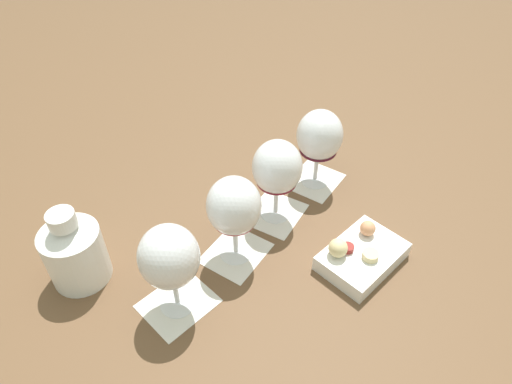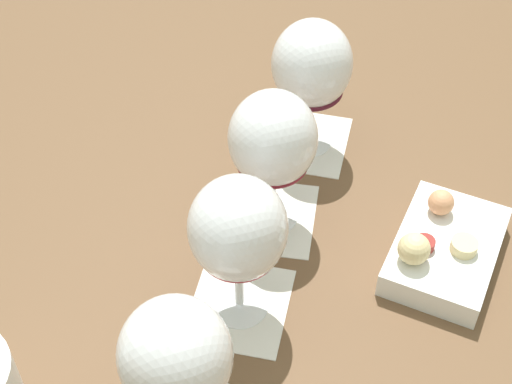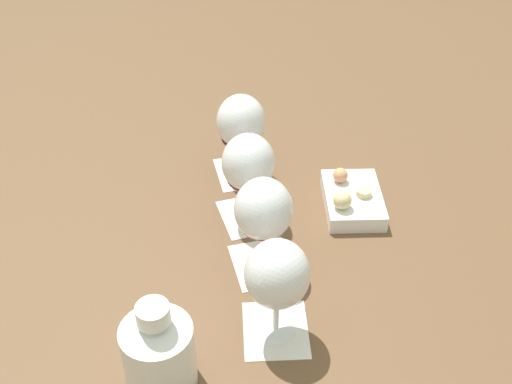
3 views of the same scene
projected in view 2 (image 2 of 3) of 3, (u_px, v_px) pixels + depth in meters
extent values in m
plane|color=brown|center=(255.00, 263.00, 0.88)|extent=(8.00, 8.00, 0.00)
cube|color=silver|center=(240.00, 305.00, 0.84)|extent=(0.16, 0.16, 0.00)
cube|color=silver|center=(271.00, 217.00, 0.93)|extent=(0.16, 0.16, 0.00)
cube|color=silver|center=(307.00, 142.00, 1.02)|extent=(0.16, 0.15, 0.00)
ellipsoid|color=white|center=(175.00, 356.00, 0.65)|extent=(0.10, 0.10, 0.11)
ellipsoid|color=#CD525C|center=(177.00, 372.00, 0.67)|extent=(0.08, 0.08, 0.05)
cylinder|color=white|center=(240.00, 303.00, 0.84)|extent=(0.06, 0.06, 0.01)
cylinder|color=white|center=(239.00, 282.00, 0.81)|extent=(0.01, 0.01, 0.07)
ellipsoid|color=white|center=(238.00, 228.00, 0.75)|extent=(0.10, 0.10, 0.11)
ellipsoid|color=maroon|center=(238.00, 249.00, 0.77)|extent=(0.08, 0.08, 0.04)
cylinder|color=white|center=(271.00, 214.00, 0.93)|extent=(0.06, 0.06, 0.01)
cylinder|color=white|center=(272.00, 192.00, 0.90)|extent=(0.01, 0.01, 0.07)
ellipsoid|color=white|center=(273.00, 138.00, 0.84)|extent=(0.10, 0.10, 0.11)
ellipsoid|color=maroon|center=(272.00, 162.00, 0.87)|extent=(0.08, 0.08, 0.03)
cylinder|color=white|center=(307.00, 140.00, 1.02)|extent=(0.06, 0.06, 0.01)
cylinder|color=white|center=(309.00, 117.00, 0.99)|extent=(0.01, 0.01, 0.07)
ellipsoid|color=white|center=(312.00, 64.00, 0.93)|extent=(0.10, 0.10, 0.11)
ellipsoid|color=#4A1221|center=(310.00, 90.00, 0.96)|extent=(0.08, 0.08, 0.02)
cube|color=white|center=(446.00, 251.00, 0.87)|extent=(0.19, 0.17, 0.03)
cylinder|color=beige|center=(464.00, 246.00, 0.85)|extent=(0.03, 0.03, 0.01)
cylinder|color=maroon|center=(424.00, 244.00, 0.85)|extent=(0.02, 0.02, 0.01)
sphere|color=tan|center=(441.00, 202.00, 0.88)|extent=(0.03, 0.03, 0.03)
sphere|color=beige|center=(414.00, 249.00, 0.83)|extent=(0.04, 0.04, 0.04)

